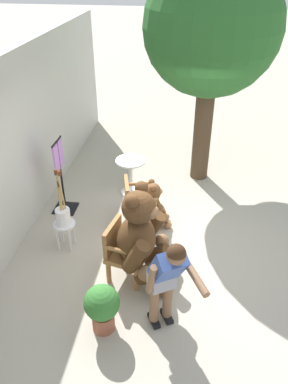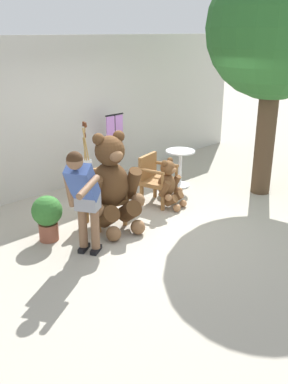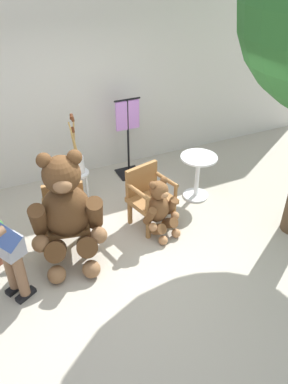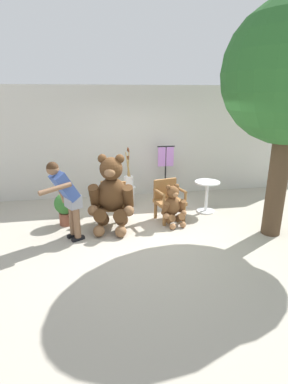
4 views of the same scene
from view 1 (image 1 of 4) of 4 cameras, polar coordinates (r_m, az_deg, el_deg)
The scene contains 13 objects.
ground_plane at distance 6.00m, azimuth 3.19°, elevation -8.75°, with size 60.00×60.00×0.00m, color #A8A091.
back_wall at distance 5.83m, azimuth -20.61°, elevation 4.38°, with size 10.00×0.16×2.80m, color beige.
wooden_chair_left at distance 5.31m, azimuth -3.05°, elevation -8.72°, with size 0.66×0.62×0.86m.
wooden_chair_right at distance 6.23m, azimuth -1.04°, elevation -1.53°, with size 0.67×0.64×0.86m.
teddy_bear_large at distance 5.07m, azimuth -0.31°, elevation -6.93°, with size 0.93×0.93×1.50m.
teddy_bear_small at distance 6.24m, azimuth 1.59°, elevation -1.92°, with size 0.54×0.54×0.86m.
person_visitor at distance 4.32m, azimuth 3.46°, elevation -12.63°, with size 0.68×0.72×1.51m.
white_stool at distance 5.95m, azimuth -11.97°, elevation -5.48°, with size 0.34×0.34×0.46m.
brush_bucket at distance 5.78m, azimuth -12.27°, elevation -3.27°, with size 0.22×0.22×0.95m.
round_side_table at distance 7.08m, azimuth -2.04°, elevation 2.94°, with size 0.56×0.56×0.72m.
patio_tree at distance 7.06m, azimuth 10.81°, elevation 23.11°, with size 2.48×2.36×4.09m.
potted_plant at distance 4.72m, azimuth -6.40°, elevation -16.90°, with size 0.44×0.44×0.68m.
clothing_display_stand at distance 6.63m, azimuth -12.53°, elevation 2.58°, with size 0.44×0.40×1.36m.
Camera 1 is at (-4.47, -0.30, 3.99)m, focal length 35.00 mm.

